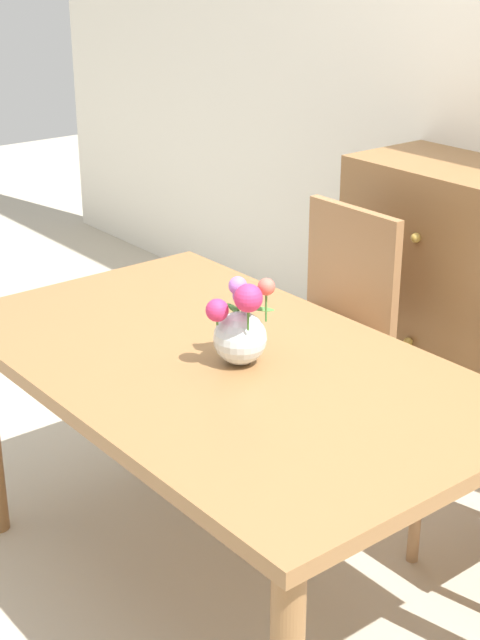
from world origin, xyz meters
name	(u,v)px	position (x,y,z in m)	size (l,w,h in m)	color
ground_plane	(224,590)	(0.00, 0.00, 0.00)	(12.00, 12.00, 0.00)	#B7AD99
dining_table	(222,391)	(0.00, 0.00, 0.65)	(1.55, 0.91, 0.74)	olive
chair_left	(328,317)	(-0.43, 0.80, 0.52)	(0.42, 0.42, 0.90)	#9E7047
flower_vase	(241,327)	(0.05, 0.02, 0.85)	(0.20, 0.19, 0.24)	silver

